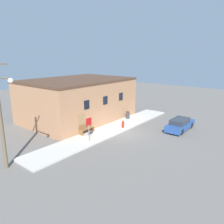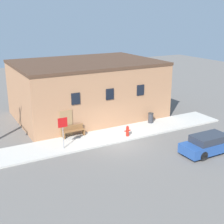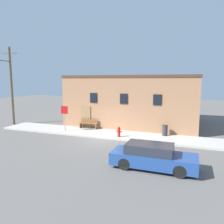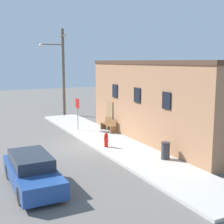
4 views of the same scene
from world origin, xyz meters
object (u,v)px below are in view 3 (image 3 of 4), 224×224
at_px(fire_hydrant, 119,132).
at_px(parked_car, 152,157).
at_px(stop_sign, 65,114).
at_px(bench, 89,124).
at_px(trash_bin, 165,130).
at_px(utility_pole, 10,84).

distance_m(fire_hydrant, parked_car, 6.22).
height_order(stop_sign, bench, stop_sign).
bearing_deg(bench, trash_bin, -2.16).
bearing_deg(stop_sign, trash_bin, 10.17).
bearing_deg(bench, stop_sign, -129.10).
relative_size(stop_sign, bench, 1.32).
xyz_separation_m(fire_hydrant, bench, (-3.69, 1.98, 0.03)).
relative_size(trash_bin, parked_car, 0.20).
xyz_separation_m(stop_sign, trash_bin, (8.58, 1.54, -1.15)).
distance_m(trash_bin, parked_car, 6.79).
distance_m(trash_bin, utility_pole, 16.19).
xyz_separation_m(fire_hydrant, trash_bin, (3.42, 1.71, 0.02)).
relative_size(fire_hydrant, utility_pole, 0.11).
bearing_deg(parked_car, bench, 135.89).
distance_m(fire_hydrant, bench, 4.19).
bearing_deg(stop_sign, utility_pole, 170.62).
bearing_deg(fire_hydrant, bench, 151.75).
bearing_deg(trash_bin, parked_car, -88.55).
bearing_deg(trash_bin, fire_hydrant, -153.41).
xyz_separation_m(fire_hydrant, parked_car, (3.59, -5.08, 0.09)).
relative_size(stop_sign, trash_bin, 2.58).
bearing_deg(utility_pole, bench, 4.11).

